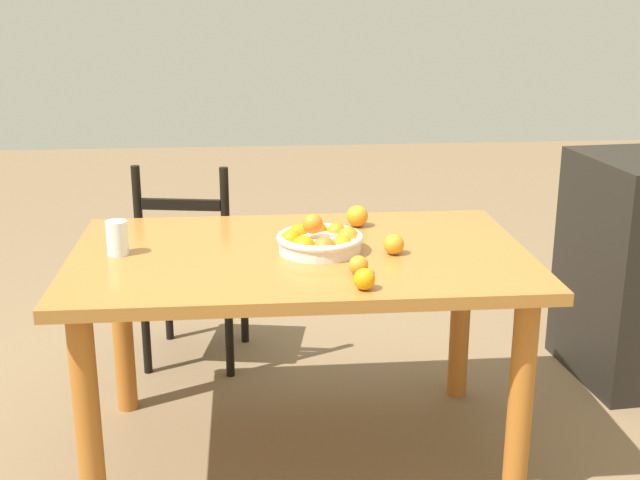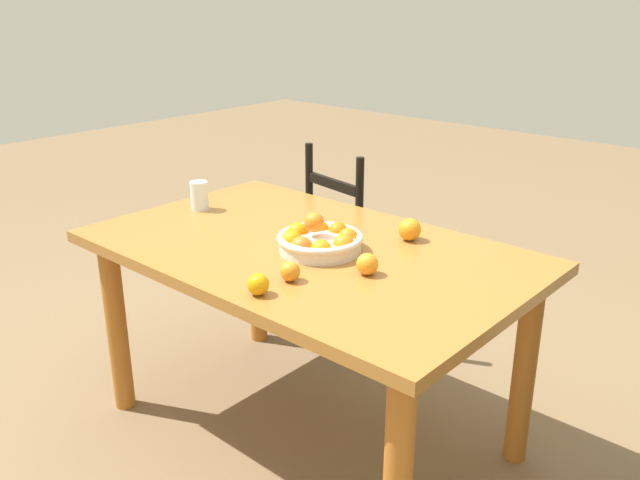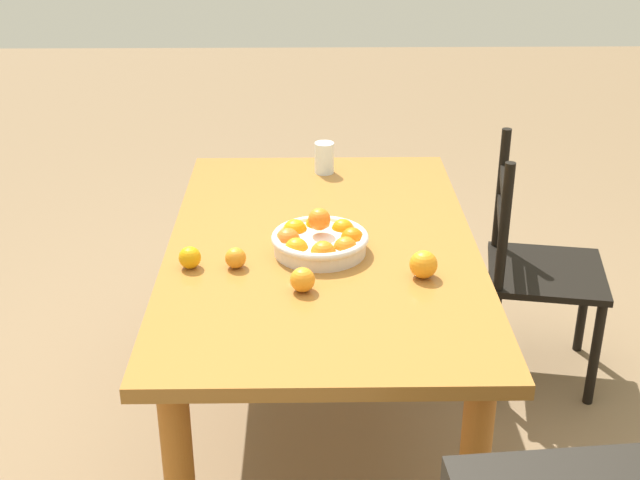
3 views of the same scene
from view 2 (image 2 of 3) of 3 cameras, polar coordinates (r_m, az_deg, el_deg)
ground_plane at (r=2.65m, az=-1.01°, el=-15.88°), size 12.00×12.00×0.00m
dining_table at (r=2.33m, az=-1.10°, el=-2.97°), size 1.53×0.94×0.75m
chair_near_window at (r=3.22m, az=3.03°, el=-0.36°), size 0.49×0.49×0.91m
fruit_bowl at (r=2.23m, az=-0.03°, el=-0.05°), size 0.29×0.29×0.13m
orange_loose_0 at (r=1.92m, az=-5.33°, el=-3.80°), size 0.06×0.06×0.06m
orange_loose_1 at (r=2.05m, az=4.08°, el=-2.07°), size 0.07×0.07×0.07m
orange_loose_2 at (r=2.35m, az=7.69°, el=0.90°), size 0.08×0.08×0.08m
orange_loose_3 at (r=2.00m, az=-2.58°, el=-2.71°), size 0.06×0.06×0.06m
drinking_glass at (r=2.70m, az=-10.30°, el=3.76°), size 0.07×0.07×0.12m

